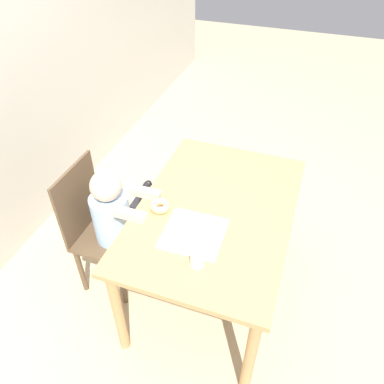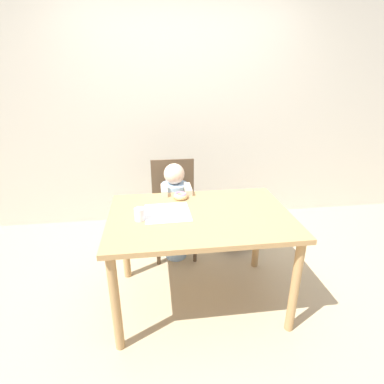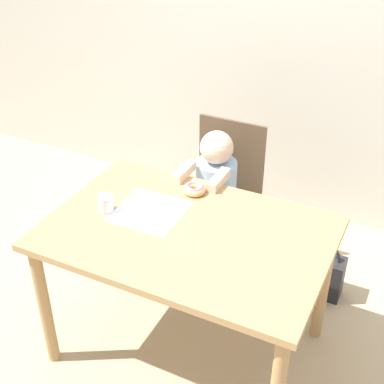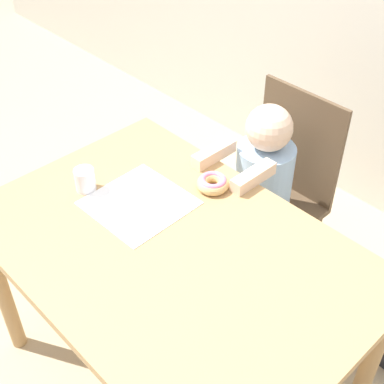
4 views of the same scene
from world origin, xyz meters
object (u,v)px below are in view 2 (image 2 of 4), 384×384
Objects in this scene: chair at (174,208)px; donut at (180,196)px; handbag at (235,235)px; cup at (140,214)px; child_figure at (175,212)px.

donut is at bearing -87.00° from chair.
chair is 2.40× the size of handbag.
donut is (0.02, -0.44, 0.31)m from chair.
handbag is (0.59, 0.41, -0.64)m from donut.
cup reaches higher than handbag.
handbag is (0.61, -0.03, -0.33)m from chair.
child_figure is 8.13× the size of donut.
child_figure reaches higher than cup.
cup is at bearing -110.25° from chair.
chair is 7.93× the size of donut.
handbag is 4.53× the size of cup.
chair is 0.70m from handbag.
chair is at bearing 93.00° from donut.
cup is at bearing -140.37° from handbag.
child_figure is at bearing 94.10° from donut.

